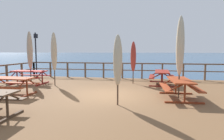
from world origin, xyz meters
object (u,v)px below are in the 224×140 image
patio_umbrella_tall_back_left (118,61)px  lamp_post_hooked (36,48)px  picnic_table_mid_right (180,85)px  patio_umbrella_tall_back_right (133,57)px  picnic_table_mid_centre (162,75)px  patio_umbrella_tall_front (30,51)px  picnic_table_back_left (29,74)px  patio_umbrella_tall_mid_right (54,52)px  patio_umbrella_short_back (180,46)px  picnic_table_front_left (11,83)px

patio_umbrella_tall_back_left → lamp_post_hooked: bearing=138.5°
picnic_table_mid_right → patio_umbrella_tall_back_right: patio_umbrella_tall_back_right is taller
patio_umbrella_tall_back_left → picnic_table_mid_centre: bearing=67.4°
picnic_table_mid_right → patio_umbrella_tall_front: 8.35m
patio_umbrella_tall_back_left → patio_umbrella_tall_back_right: bearing=86.9°
picnic_table_back_left → patio_umbrella_tall_mid_right: 2.15m
picnic_table_mid_centre → patio_umbrella_tall_back_left: 5.03m
picnic_table_mid_centre → patio_umbrella_tall_mid_right: bearing=-167.2°
patio_umbrella_tall_back_right → patio_umbrella_short_back: patio_umbrella_short_back is taller
patio_umbrella_tall_back_right → patio_umbrella_tall_back_left: patio_umbrella_tall_back_left is taller
patio_umbrella_tall_front → patio_umbrella_tall_mid_right: patio_umbrella_tall_front is taller
picnic_table_mid_right → picnic_table_mid_centre: 3.21m
picnic_table_mid_centre → patio_umbrella_tall_back_right: (-1.64, 0.08, 1.00)m
patio_umbrella_short_back → lamp_post_hooked: bearing=153.3°
patio_umbrella_tall_back_right → patio_umbrella_tall_front: size_ratio=0.81×
picnic_table_back_left → patio_umbrella_short_back: bearing=-14.6°
patio_umbrella_tall_back_right → lamp_post_hooked: size_ratio=0.77×
patio_umbrella_tall_back_right → patio_umbrella_tall_front: 5.99m
patio_umbrella_tall_back_left → picnic_table_front_left: bearing=171.9°
picnic_table_mid_centre → lamp_post_hooked: bearing=171.1°
picnic_table_mid_centre → patio_umbrella_tall_back_right: bearing=177.2°
patio_umbrella_tall_front → patio_umbrella_short_back: (7.91, -2.15, 0.16)m
picnic_table_mid_right → picnic_table_back_left: bearing=165.2°
patio_umbrella_short_back → patio_umbrella_tall_back_left: bearing=-148.7°
picnic_table_mid_right → patio_umbrella_tall_back_left: patio_umbrella_tall_back_left is taller
picnic_table_mid_right → patio_umbrella_tall_mid_right: (-6.30, 1.85, 1.29)m
patio_umbrella_tall_mid_right → lamp_post_hooked: (-2.70, 2.68, 0.26)m
picnic_table_back_left → picnic_table_mid_centre: (7.56, 1.07, -0.00)m
picnic_table_mid_centre → lamp_post_hooked: (-8.56, 1.34, 1.55)m
picnic_table_mid_right → patio_umbrella_tall_mid_right: size_ratio=0.69×
picnic_table_mid_centre → patio_umbrella_tall_front: patio_umbrella_tall_front is taller
patio_umbrella_tall_mid_right → picnic_table_mid_centre: bearing=12.8°
picnic_table_back_left → patio_umbrella_tall_back_right: size_ratio=0.80×
picnic_table_front_left → patio_umbrella_tall_mid_right: bearing=74.0°
picnic_table_back_left → picnic_table_front_left: bearing=-70.9°
patio_umbrella_tall_back_left → lamp_post_hooked: lamp_post_hooked is taller
patio_umbrella_short_back → picnic_table_mid_centre: bearing=97.1°
picnic_table_front_left → patio_umbrella_tall_back_right: (4.95, 3.96, 1.00)m
patio_umbrella_tall_front → patio_umbrella_tall_mid_right: 1.69m
picnic_table_mid_centre → picnic_table_front_left: bearing=-149.5°
patio_umbrella_tall_mid_right → patio_umbrella_tall_back_left: bearing=-39.0°
picnic_table_back_left → patio_umbrella_tall_mid_right: (1.70, -0.26, 1.29)m
patio_umbrella_tall_back_right → patio_umbrella_tall_mid_right: patio_umbrella_tall_mid_right is taller
picnic_table_back_left → patio_umbrella_tall_back_right: (5.92, 1.16, 1.00)m
picnic_table_mid_centre → patio_umbrella_tall_back_right: patio_umbrella_tall_back_right is taller
patio_umbrella_tall_back_right → patio_umbrella_tall_front: patio_umbrella_tall_front is taller
patio_umbrella_tall_mid_right → lamp_post_hooked: bearing=135.3°
patio_umbrella_tall_mid_right → patio_umbrella_tall_front: bearing=168.8°
patio_umbrella_short_back → picnic_table_back_left: bearing=165.4°
picnic_table_front_left → patio_umbrella_short_back: patio_umbrella_short_back is taller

